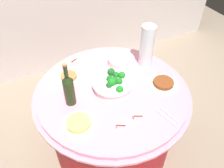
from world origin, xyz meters
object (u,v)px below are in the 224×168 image
(wine_bottle, at_px, (69,89))
(label_placard_mid, at_px, (138,117))
(decorative_fruit_vase, at_px, (147,48))
(food_plate_stir_fry, at_px, (163,84))
(broccoli_bowl, at_px, (112,84))
(label_placard_rear, at_px, (74,61))
(plate_stack, at_px, (121,61))
(serving_tongs, at_px, (166,115))
(food_plate_peanuts, at_px, (69,77))
(label_placard_front, at_px, (121,126))
(food_plate_noodles, at_px, (79,124))

(wine_bottle, bearing_deg, label_placard_mid, -44.48)
(decorative_fruit_vase, distance_m, food_plate_stir_fry, 0.32)
(broccoli_bowl, relative_size, food_plate_stir_fry, 1.27)
(label_placard_rear, bearing_deg, food_plate_stir_fry, -45.05)
(plate_stack, relative_size, label_placard_rear, 3.82)
(serving_tongs, xyz_separation_m, food_plate_stir_fry, (0.15, 0.25, 0.01))
(food_plate_peanuts, relative_size, label_placard_rear, 4.00)
(broccoli_bowl, height_order, decorative_fruit_vase, decorative_fruit_vase)
(broccoli_bowl, relative_size, serving_tongs, 1.68)
(plate_stack, relative_size, serving_tongs, 1.26)
(decorative_fruit_vase, bearing_deg, label_placard_mid, -125.39)
(decorative_fruit_vase, relative_size, food_plate_stir_fry, 1.55)
(wine_bottle, height_order, label_placard_mid, wine_bottle)
(label_placard_front, relative_size, label_placard_mid, 1.00)
(wine_bottle, distance_m, food_plate_peanuts, 0.27)
(plate_stack, xyz_separation_m, food_plate_stir_fry, (0.17, -0.36, -0.01))
(food_plate_stir_fry, bearing_deg, decorative_fruit_vase, 86.60)
(label_placard_mid, bearing_deg, wine_bottle, 135.52)
(food_plate_noodles, bearing_deg, label_placard_mid, -18.79)
(food_plate_peanuts, xyz_separation_m, food_plate_noodles, (-0.08, -0.45, 0.00))
(broccoli_bowl, distance_m, decorative_fruit_vase, 0.42)
(wine_bottle, distance_m, food_plate_stir_fry, 0.69)
(decorative_fruit_vase, relative_size, food_plate_noodles, 1.55)
(plate_stack, bearing_deg, serving_tongs, -88.48)
(food_plate_peanuts, bearing_deg, label_placard_mid, -64.13)
(broccoli_bowl, bearing_deg, decorative_fruit_vase, 23.35)
(decorative_fruit_vase, distance_m, food_plate_noodles, 0.81)
(decorative_fruit_vase, relative_size, label_placard_front, 6.18)
(broccoli_bowl, height_order, label_placard_mid, broccoli_bowl)
(food_plate_stir_fry, bearing_deg, label_placard_front, -154.11)
(broccoli_bowl, bearing_deg, food_plate_noodles, -147.27)
(serving_tongs, relative_size, label_placard_rear, 3.04)
(wine_bottle, xyz_separation_m, food_plate_stir_fry, (0.67, -0.13, -0.11))
(food_plate_stir_fry, bearing_deg, plate_stack, 114.70)
(broccoli_bowl, xyz_separation_m, label_placard_rear, (-0.16, 0.39, -0.01))
(serving_tongs, relative_size, label_placard_front, 3.04)
(label_placard_front, relative_size, label_placard_rear, 1.00)
(wine_bottle, distance_m, label_placard_front, 0.42)
(serving_tongs, bearing_deg, plate_stack, 91.52)
(wine_bottle, xyz_separation_m, label_placard_front, (0.21, -0.35, -0.10))
(food_plate_peanuts, xyz_separation_m, label_placard_rear, (0.09, 0.15, 0.02))
(food_plate_noodles, xyz_separation_m, label_placard_front, (0.23, -0.14, 0.01))
(broccoli_bowl, height_order, food_plate_stir_fry, broccoli_bowl)
(plate_stack, bearing_deg, decorative_fruit_vase, -21.34)
(wine_bottle, distance_m, label_placard_rear, 0.43)
(wine_bottle, bearing_deg, broccoli_bowl, 0.27)
(wine_bottle, distance_m, serving_tongs, 0.66)
(food_plate_stir_fry, bearing_deg, serving_tongs, -120.81)
(wine_bottle, bearing_deg, plate_stack, 24.82)
(food_plate_stir_fry, xyz_separation_m, label_placard_rear, (-0.52, 0.52, 0.01))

